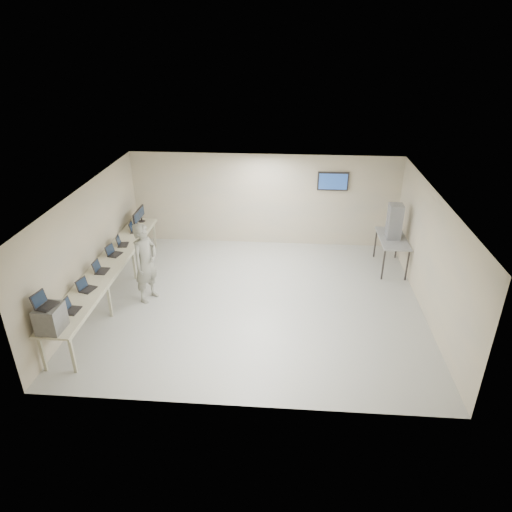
# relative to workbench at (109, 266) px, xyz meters

# --- Properties ---
(room) EXTENTS (8.01, 7.01, 2.81)m
(room) POSITION_rel_workbench_xyz_m (3.62, 0.06, 0.58)
(room) COLOR #B3B2AE
(room) RESTS_ON ground
(workbench) EXTENTS (0.76, 6.00, 0.90)m
(workbench) POSITION_rel_workbench_xyz_m (0.00, 0.00, 0.00)
(workbench) COLOR #C4BA8F
(workbench) RESTS_ON ground
(equipment_box) EXTENTS (0.45, 0.51, 0.52)m
(equipment_box) POSITION_rel_workbench_xyz_m (-0.06, -2.73, 0.33)
(equipment_box) COLOR #5F5F5F
(equipment_box) RESTS_ON workbench
(laptop_on_box) EXTENTS (0.38, 0.42, 0.29)m
(laptop_on_box) POSITION_rel_workbench_xyz_m (-0.12, -2.73, 0.67)
(laptop_on_box) COLOR black
(laptop_on_box) RESTS_ON equipment_box
(laptop_0) EXTENTS (0.31, 0.36, 0.27)m
(laptop_0) POSITION_rel_workbench_xyz_m (-0.02, -2.08, 0.14)
(laptop_0) COLOR black
(laptop_0) RESTS_ON workbench
(laptop_1) EXTENTS (0.37, 0.40, 0.27)m
(laptop_1) POSITION_rel_workbench_xyz_m (-0.05, -1.24, 0.14)
(laptop_1) COLOR black
(laptop_1) RESTS_ON workbench
(laptop_2) EXTENTS (0.30, 0.36, 0.28)m
(laptop_2) POSITION_rel_workbench_xyz_m (-0.06, -0.39, 0.14)
(laptop_2) COLOR black
(laptop_2) RESTS_ON workbench
(laptop_3) EXTENTS (0.35, 0.39, 0.27)m
(laptop_3) POSITION_rel_workbench_xyz_m (-0.06, 0.49, 0.14)
(laptop_3) COLOR black
(laptop_3) RESTS_ON workbench
(laptop_4) EXTENTS (0.32, 0.37, 0.26)m
(laptop_4) POSITION_rel_workbench_xyz_m (-0.06, 1.08, 0.14)
(laptop_4) COLOR black
(laptop_4) RESTS_ON workbench
(laptop_5) EXTENTS (0.33, 0.38, 0.28)m
(laptop_5) POSITION_rel_workbench_xyz_m (-0.00, 2.00, 0.15)
(laptop_5) COLOR black
(laptop_5) RESTS_ON workbench
(monitor_near) EXTENTS (0.20, 0.45, 0.45)m
(monitor_near) POSITION_rel_workbench_xyz_m (-0.01, 2.31, 0.34)
(monitor_near) COLOR black
(monitor_near) RESTS_ON workbench
(monitor_far) EXTENTS (0.20, 0.46, 0.45)m
(monitor_far) POSITION_rel_workbench_xyz_m (-0.01, 2.74, 0.35)
(monitor_far) COLOR black
(monitor_far) RESTS_ON workbench
(soldier) EXTENTS (0.74, 0.86, 2.00)m
(soldier) POSITION_rel_workbench_xyz_m (0.95, -0.06, 0.17)
(soldier) COLOR gray
(soldier) RESTS_ON ground
(side_table) EXTENTS (0.72, 1.54, 0.93)m
(side_table) POSITION_rel_workbench_xyz_m (7.19, 2.05, 0.03)
(side_table) COLOR gray
(side_table) RESTS_ON ground
(storage_bins) EXTENTS (0.36, 0.40, 0.96)m
(storage_bins) POSITION_rel_workbench_xyz_m (7.17, 2.05, 0.58)
(storage_bins) COLOR #92959C
(storage_bins) RESTS_ON side_table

